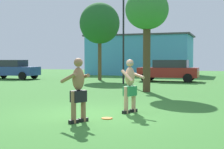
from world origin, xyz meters
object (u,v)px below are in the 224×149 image
player_in_black (78,89)px  car_red_far_end (169,70)px  lamp_post (123,27)px  frisbee (107,118)px  player_with_cap (130,84)px  tree_behind_players (100,24)px  car_blue_mid_lot (12,69)px  tree_right_field (147,12)px

player_in_black → car_red_far_end: size_ratio=0.38×
player_in_black → lamp_post: 13.82m
car_red_far_end → frisbee: bearing=-86.3°
player_in_black → frisbee: (0.51, 0.72, -0.85)m
player_with_cap → tree_behind_players: (-6.79, 14.59, 3.56)m
frisbee → tree_behind_players: 17.61m
car_red_far_end → tree_behind_players: (-5.47, 0.04, 3.61)m
player_with_cap → frisbee: bearing=-104.3°
player_with_cap → player_in_black: size_ratio=0.99×
lamp_post → player_in_black: bearing=-77.3°
car_blue_mid_lot → tree_behind_players: (7.36, 1.21, 3.61)m
car_red_far_end → lamp_post: (-2.46, -3.27, 2.94)m
car_blue_mid_lot → lamp_post: lamp_post is taller
player_in_black → car_blue_mid_lot: bearing=131.1°
frisbee → lamp_post: 13.47m
car_blue_mid_lot → car_red_far_end: size_ratio=1.01×
car_red_far_end → tree_right_field: (0.28, -8.13, 3.11)m
tree_behind_players → tree_right_field: bearing=-54.8°
frisbee → tree_right_field: size_ratio=0.06×
lamp_post → tree_behind_players: size_ratio=1.03×
tree_right_field → tree_behind_players: tree_behind_players is taller
player_in_black → lamp_post: lamp_post is taller
player_in_black → car_red_far_end: player_in_black is taller
lamp_post → tree_behind_players: (-3.00, 3.30, 0.67)m
car_blue_mid_lot → car_red_far_end: 12.88m
car_blue_mid_lot → tree_behind_players: size_ratio=0.72×
car_blue_mid_lot → car_red_far_end: bearing=5.2°
player_in_black → lamp_post: (-2.98, 13.18, 2.91)m
car_red_far_end → tree_behind_players: bearing=179.6°
tree_behind_players → car_blue_mid_lot: bearing=-170.6°
player_with_cap → tree_behind_players: tree_behind_players is taller
player_with_cap → lamp_post: bearing=108.5°
tree_behind_players → frisbee: bearing=-67.6°
player_in_black → frisbee: 1.22m
player_with_cap → car_blue_mid_lot: size_ratio=0.37×
player_in_black → tree_right_field: 8.88m
player_with_cap → car_red_far_end: size_ratio=0.37×
player_with_cap → lamp_post: size_ratio=0.26×
player_with_cap → car_red_far_end: player_with_cap is taller
lamp_post → tree_right_field: size_ratio=1.23×
frisbee → tree_behind_players: bearing=112.4°
car_blue_mid_lot → tree_behind_players: tree_behind_players is taller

